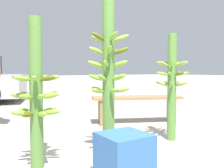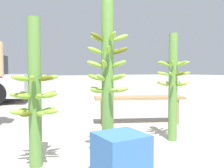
{
  "view_description": "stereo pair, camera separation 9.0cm",
  "coord_description": "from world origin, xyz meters",
  "views": [
    {
      "loc": [
        -1.46,
        -1.96,
        0.91
      ],
      "look_at": [
        0.11,
        0.52,
        0.75
      ],
      "focal_mm": 40.0,
      "sensor_mm": 36.0,
      "label": 1
    },
    {
      "loc": [
        -1.38,
        -2.01,
        0.91
      ],
      "look_at": [
        0.11,
        0.52,
        0.75
      ],
      "focal_mm": 40.0,
      "sensor_mm": 36.0,
      "label": 2
    }
  ],
  "objects": [
    {
      "name": "banana_stalk_left",
      "position": [
        -0.83,
        0.35,
        0.69
      ],
      "size": [
        0.45,
        0.45,
        1.4
      ],
      "color": "#5B8C3D",
      "rests_on": "ground_plane"
    },
    {
      "name": "banana_stalk_right",
      "position": [
        0.91,
        0.35,
        0.73
      ],
      "size": [
        0.44,
        0.43,
        1.38
      ],
      "color": "#5B8C3D",
      "rests_on": "ground_plane"
    },
    {
      "name": "market_bench",
      "position": [
        1.17,
        1.4,
        0.4
      ],
      "size": [
        1.55,
        0.98,
        0.46
      ],
      "rotation": [
        0.0,
        0.0,
        -0.42
      ],
      "color": "#99754C",
      "rests_on": "ground_plane"
    },
    {
      "name": "produce_crate",
      "position": [
        -0.29,
        -0.29,
        0.19
      ],
      "size": [
        0.39,
        0.39,
        0.39
      ],
      "color": "#386BB2",
      "rests_on": "ground_plane"
    },
    {
      "name": "ground_plane",
      "position": [
        0.0,
        0.0,
        0.0
      ],
      "size": [
        80.0,
        80.0,
        0.0
      ],
      "primitive_type": "plane",
      "color": "#B2AA9E"
    },
    {
      "name": "banana_stalk_center",
      "position": [
        -0.09,
        0.27,
        0.9
      ],
      "size": [
        0.45,
        0.45,
        1.75
      ],
      "color": "#5B8C3D",
      "rests_on": "ground_plane"
    }
  ]
}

